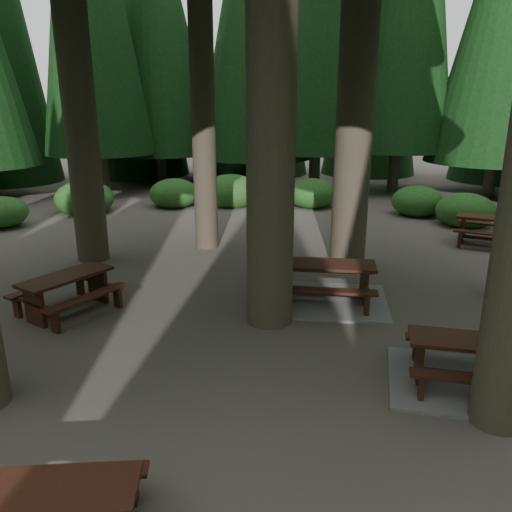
# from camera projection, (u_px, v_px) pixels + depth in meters

# --- Properties ---
(ground) EXTENTS (80.00, 80.00, 0.00)m
(ground) POSITION_uv_depth(u_px,v_px,m) (225.00, 323.00, 9.28)
(ground) COLOR #595248
(ground) RESTS_ON ground
(picnic_table_a) EXTENTS (2.32, 1.99, 0.73)m
(picnic_table_a) POSITION_uv_depth(u_px,v_px,m) (468.00, 371.00, 7.14)
(picnic_table_a) COLOR gray
(picnic_table_a) RESTS_ON ground
(picnic_table_b) EXTENTS (2.07, 2.22, 0.77)m
(picnic_table_b) POSITION_uv_depth(u_px,v_px,m) (67.00, 288.00, 9.60)
(picnic_table_b) COLOR #371910
(picnic_table_b) RESTS_ON ground
(picnic_table_c) EXTENTS (2.46, 2.03, 0.83)m
(picnic_table_c) POSITION_uv_depth(u_px,v_px,m) (326.00, 288.00, 10.17)
(picnic_table_c) COLOR gray
(picnic_table_c) RESTS_ON ground
(picnic_table_d) EXTENTS (2.33, 2.10, 0.83)m
(picnic_table_d) POSITION_uv_depth(u_px,v_px,m) (492.00, 227.00, 14.17)
(picnic_table_d) COLOR #371910
(picnic_table_d) RESTS_ON ground
(picnic_table_e) EXTENTS (1.82, 1.58, 0.69)m
(picnic_table_e) POSITION_uv_depth(u_px,v_px,m) (49.00, 510.00, 4.41)
(picnic_table_e) COLOR #371910
(picnic_table_e) RESTS_ON ground
(shrub_ring) EXTENTS (23.86, 24.64, 1.49)m
(shrub_ring) POSITION_uv_depth(u_px,v_px,m) (268.00, 290.00, 9.78)
(shrub_ring) COLOR #225B1F
(shrub_ring) RESTS_ON ground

